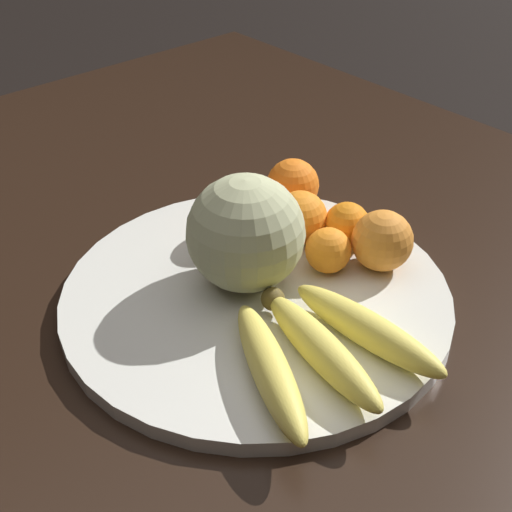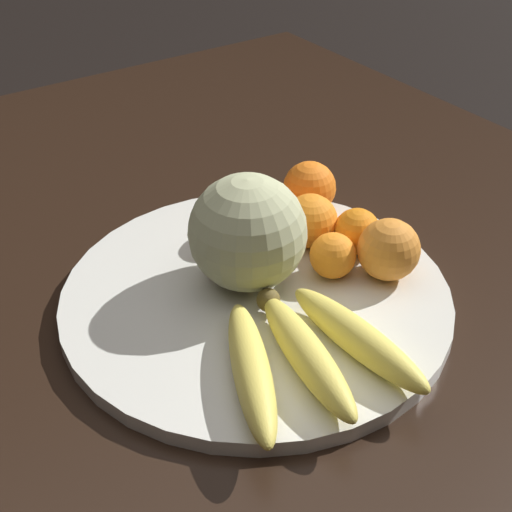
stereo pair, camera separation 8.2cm
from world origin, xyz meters
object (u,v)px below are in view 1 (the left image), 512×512
(kitchen_table, at_px, (261,318))
(orange_top_small, at_px, (382,241))
(melon, at_px, (246,233))
(fruit_bowl, at_px, (256,296))
(orange_mid_center, at_px, (237,212))
(orange_front_right, at_px, (347,225))
(orange_front_left, at_px, (300,217))
(orange_back_right, at_px, (293,185))
(banana_bunch, at_px, (320,347))
(orange_back_left, at_px, (328,250))

(kitchen_table, bearing_deg, orange_top_small, -136.48)
(orange_top_small, bearing_deg, melon, 59.37)
(fruit_bowl, distance_m, orange_mid_center, 0.13)
(orange_front_right, relative_size, orange_top_small, 0.79)
(orange_front_left, relative_size, orange_mid_center, 0.99)
(orange_back_right, bearing_deg, fruit_bowl, 123.49)
(banana_bunch, distance_m, orange_front_right, 0.22)
(orange_back_right, bearing_deg, orange_top_small, 174.99)
(banana_bunch, bearing_deg, fruit_bowl, 178.52)
(melon, height_order, orange_top_small, melon)
(melon, relative_size, orange_mid_center, 1.96)
(banana_bunch, xyz_separation_m, orange_front_right, (0.13, -0.18, 0.01))
(melon, xyz_separation_m, banana_bunch, (-0.16, 0.03, -0.05))
(kitchen_table, xyz_separation_m, orange_front_left, (0.00, -0.07, 0.13))
(kitchen_table, height_order, melon, melon)
(orange_mid_center, bearing_deg, melon, 145.43)
(orange_front_left, xyz_separation_m, orange_back_right, (0.06, -0.05, 0.00))
(banana_bunch, distance_m, orange_mid_center, 0.26)
(orange_front_right, distance_m, orange_back_left, 0.06)
(kitchen_table, relative_size, orange_back_left, 26.93)
(orange_back_left, bearing_deg, banana_bunch, 130.96)
(fruit_bowl, xyz_separation_m, orange_top_small, (-0.06, -0.15, 0.05))
(kitchen_table, height_order, orange_back_left, orange_back_left)
(orange_front_left, height_order, orange_back_right, orange_back_right)
(kitchen_table, bearing_deg, melon, 115.40)
(orange_front_right, distance_m, orange_back_right, 0.11)
(fruit_bowl, distance_m, orange_front_right, 0.16)
(kitchen_table, height_order, orange_back_right, orange_back_right)
(fruit_bowl, height_order, melon, melon)
(orange_front_left, distance_m, orange_front_right, 0.06)
(fruit_bowl, xyz_separation_m, banana_bunch, (-0.13, 0.03, 0.03))
(kitchen_table, bearing_deg, orange_mid_center, -12.81)
(melon, distance_m, banana_bunch, 0.17)
(kitchen_table, height_order, orange_front_right, orange_front_right)
(orange_top_small, bearing_deg, orange_mid_center, 26.98)
(orange_back_left, xyz_separation_m, orange_top_small, (-0.04, -0.05, 0.01))
(melon, bearing_deg, orange_front_left, -78.66)
(orange_front_left, bearing_deg, banana_bunch, 141.07)
(fruit_bowl, xyz_separation_m, orange_mid_center, (0.11, -0.06, 0.04))
(kitchen_table, xyz_separation_m, banana_bunch, (-0.18, 0.08, 0.12))
(melon, relative_size, orange_front_right, 2.34)
(kitchen_table, height_order, fruit_bowl, fruit_bowl)
(melon, xyz_separation_m, orange_back_right, (0.09, -0.16, -0.03))
(melon, bearing_deg, orange_top_small, -120.63)
(orange_front_left, height_order, orange_back_left, orange_front_left)
(orange_front_right, xyz_separation_m, orange_top_small, (-0.06, 0.00, 0.01))
(melon, xyz_separation_m, orange_mid_center, (0.08, -0.06, -0.03))
(orange_front_left, distance_m, orange_back_right, 0.08)
(fruit_bowl, xyz_separation_m, orange_back_right, (0.11, -0.16, 0.04))
(melon, distance_m, orange_back_right, 0.19)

